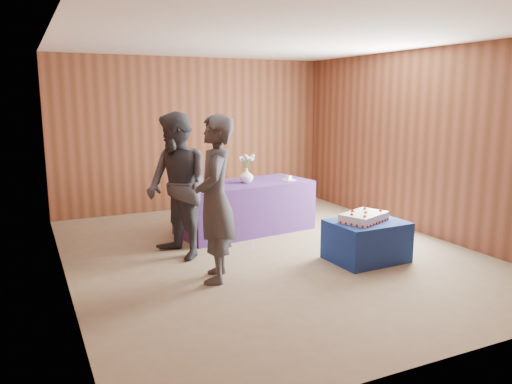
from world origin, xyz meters
TOP-DOWN VIEW (x-y plane):
  - ground at (0.00, 0.00)m, footprint 6.00×6.00m
  - room_shell at (0.00, 0.00)m, footprint 5.04×6.04m
  - cake_table at (0.96, -0.79)m, footprint 0.92×0.73m
  - serving_table at (0.15, 1.11)m, footprint 2.10×1.14m
  - sheet_cake at (0.92, -0.77)m, footprint 0.71×0.61m
  - vase at (0.17, 1.10)m, footprint 0.23×0.23m
  - flower_spray at (0.17, 1.10)m, footprint 0.25×0.24m
  - platter at (-0.48, 1.09)m, footprint 0.38×0.38m
  - plate at (0.85, 1.01)m, footprint 0.25×0.25m
  - cake_slice at (0.85, 1.01)m, footprint 0.09×0.08m
  - knife at (0.87, 0.92)m, footprint 0.26×0.06m
  - guest_left at (-0.98, -0.62)m, footprint 0.66×0.79m
  - guest_right at (-1.12, 0.33)m, footprint 0.91×1.05m

SIDE VIEW (x-z plane):
  - ground at x=0.00m, z-range 0.00..0.00m
  - cake_table at x=0.96m, z-range 0.00..0.50m
  - serving_table at x=0.15m, z-range 0.00..0.75m
  - sheet_cake at x=0.92m, z-range 0.48..0.62m
  - knife at x=0.87m, z-range 0.75..0.75m
  - plate at x=0.85m, z-range 0.75..0.76m
  - platter at x=-0.48m, z-range 0.75..0.77m
  - cake_slice at x=0.85m, z-range 0.75..0.84m
  - vase at x=0.17m, z-range 0.75..0.97m
  - guest_left at x=-0.98m, z-range 0.00..1.83m
  - guest_right at x=-1.12m, z-range 0.00..1.84m
  - flower_spray at x=0.17m, z-range 1.03..1.22m
  - room_shell at x=0.00m, z-range 0.44..3.16m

